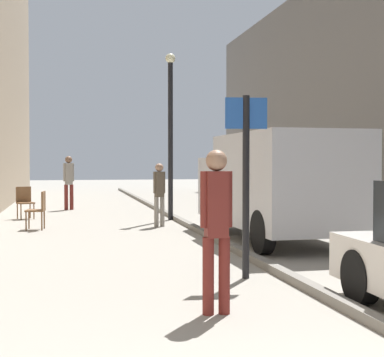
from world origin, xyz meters
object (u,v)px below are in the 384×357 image
at_px(pedestrian_main_foreground, 216,220).
at_px(street_sign_post, 246,170).
at_px(delivery_van, 275,183).
at_px(pedestrian_far_crossing, 69,179).
at_px(pedestrian_mid_block, 159,190).
at_px(cafe_chair_near_window, 25,200).
at_px(cafe_chair_by_doorway, 39,207).
at_px(lamp_post, 170,125).

height_order(pedestrian_main_foreground, street_sign_post, street_sign_post).
relative_size(pedestrian_main_foreground, delivery_van, 0.35).
bearing_deg(delivery_van, pedestrian_far_crossing, 115.07).
bearing_deg(pedestrian_main_foreground, pedestrian_mid_block, 86.13).
distance_m(pedestrian_mid_block, pedestrian_far_crossing, 6.23).
distance_m(delivery_van, cafe_chair_near_window, 8.09).
bearing_deg(pedestrian_far_crossing, cafe_chair_by_doorway, -106.82).
bearing_deg(street_sign_post, pedestrian_mid_block, -81.01).
height_order(delivery_van, lamp_post, lamp_post).
xyz_separation_m(pedestrian_far_crossing, cafe_chair_by_doorway, (-0.73, -5.80, -0.53)).
distance_m(pedestrian_main_foreground, lamp_post, 10.34).
bearing_deg(lamp_post, street_sign_post, -92.78).
bearing_deg(cafe_chair_by_doorway, pedestrian_main_foreground, -158.30).
xyz_separation_m(cafe_chair_near_window, cafe_chair_by_doorway, (0.54, -2.85, 0.00)).
height_order(pedestrian_far_crossing, street_sign_post, street_sign_post).
height_order(delivery_van, street_sign_post, street_sign_post).
relative_size(delivery_van, cafe_chair_by_doorway, 5.51).
xyz_separation_m(delivery_van, cafe_chair_near_window, (-5.56, 5.84, -0.67)).
xyz_separation_m(pedestrian_main_foreground, cafe_chair_by_doorway, (-2.28, 8.48, -0.49)).
distance_m(lamp_post, cafe_chair_near_window, 4.82).
relative_size(delivery_van, street_sign_post, 1.99).
bearing_deg(pedestrian_mid_block, pedestrian_far_crossing, 99.40).
distance_m(pedestrian_main_foreground, street_sign_post, 2.05).
relative_size(street_sign_post, cafe_chair_near_window, 2.77).
height_order(pedestrian_far_crossing, cafe_chair_near_window, pedestrian_far_crossing).
height_order(street_sign_post, cafe_chair_near_window, street_sign_post).
bearing_deg(pedestrian_main_foreground, delivery_van, 64.47).
height_order(pedestrian_mid_block, delivery_van, delivery_van).
relative_size(delivery_van, lamp_post, 1.09).
relative_size(pedestrian_main_foreground, pedestrian_mid_block, 1.10).
distance_m(street_sign_post, cafe_chair_by_doorway, 7.49).
bearing_deg(delivery_van, lamp_post, 106.34).
bearing_deg(lamp_post, delivery_van, -72.70).
relative_size(pedestrian_mid_block, cafe_chair_near_window, 1.73).
bearing_deg(pedestrian_mid_block, cafe_chair_by_doorway, 168.00).
height_order(pedestrian_far_crossing, cafe_chair_by_doorway, pedestrian_far_crossing).
distance_m(pedestrian_mid_block, cafe_chair_near_window, 4.56).
xyz_separation_m(delivery_van, lamp_post, (-1.44, 4.62, 1.51)).
relative_size(lamp_post, cafe_chair_near_window, 5.06).
height_order(pedestrian_main_foreground, cafe_chair_near_window, pedestrian_main_foreground).
height_order(pedestrian_main_foreground, delivery_van, delivery_van).
relative_size(pedestrian_main_foreground, cafe_chair_by_doorway, 1.91).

